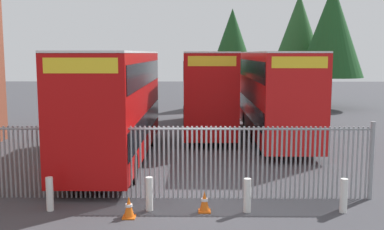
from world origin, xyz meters
TOP-DOWN VIEW (x-y plane):
  - ground_plane at (0.00, 8.00)m, footprint 100.00×100.00m
  - palisade_fence at (-1.71, 0.00)m, footprint 14.33×0.14m
  - double_decker_bus_near_gate at (-3.09, 4.92)m, footprint 2.54×10.81m
  - double_decker_bus_behind_fence_left at (4.08, 9.54)m, footprint 2.54×10.81m
  - double_decker_bus_behind_fence_right at (0.84, 12.27)m, footprint 2.54×10.81m
  - bollard_near_left at (-3.88, -1.16)m, footprint 0.20×0.20m
  - bollard_center_front at (-1.12, -1.12)m, footprint 0.20×0.20m
  - bollard_near_right at (1.58, -1.23)m, footprint 0.20×0.20m
  - bollard_far_right at (4.22, -1.21)m, footprint 0.20×0.20m
  - traffic_cone_by_gate at (-1.61, -1.71)m, footprint 0.34×0.34m
  - traffic_cone_mid_forecourt at (0.41, -1.21)m, footprint 0.34×0.34m
  - tree_tall_back at (2.99, 24.11)m, footprint 3.98×3.98m
  - tree_short_side at (8.81, 26.53)m, footprint 4.92×4.92m
  - tree_mid_row at (10.61, 22.99)m, footprint 5.03×5.03m

SIDE VIEW (x-z plane):
  - ground_plane at x=0.00m, z-range 0.00..0.00m
  - traffic_cone_by_gate at x=-1.61m, z-range -0.01..0.58m
  - traffic_cone_mid_forecourt at x=0.41m, z-range -0.01..0.58m
  - bollard_near_left at x=-3.88m, z-range 0.00..0.95m
  - bollard_center_front at x=-1.12m, z-range 0.00..0.95m
  - bollard_near_right at x=1.58m, z-range 0.00..0.95m
  - bollard_far_right at x=4.22m, z-range 0.00..0.95m
  - palisade_fence at x=-1.71m, z-range 0.01..2.36m
  - double_decker_bus_near_gate at x=-3.09m, z-range 0.21..4.63m
  - double_decker_bus_behind_fence_left at x=4.08m, z-range 0.21..4.63m
  - double_decker_bus_behind_fence_right at x=0.84m, z-range 0.21..4.63m
  - tree_tall_back at x=2.99m, z-range 1.09..8.99m
  - tree_short_side at x=8.81m, z-range 1.16..10.52m
  - tree_mid_row at x=10.61m, z-range 1.23..10.90m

